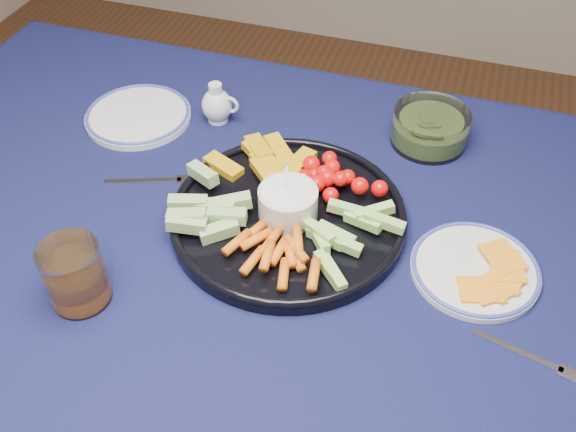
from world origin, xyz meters
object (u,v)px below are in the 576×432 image
(creamer_pitcher, at_px, (217,105))
(side_plate_extra, at_px, (138,115))
(dining_table, at_px, (304,304))
(crudite_platter, at_px, (286,213))
(cheese_plate, at_px, (475,268))
(pickle_bowl, at_px, (430,129))
(juice_tumbler, at_px, (76,278))

(creamer_pitcher, relative_size, side_plate_extra, 0.40)
(dining_table, relative_size, crudite_platter, 4.45)
(crudite_platter, distance_m, creamer_pitcher, 0.30)
(dining_table, bearing_deg, cheese_plate, 16.25)
(pickle_bowl, bearing_deg, juice_tumbler, -128.62)
(cheese_plate, bearing_deg, dining_table, -163.75)
(side_plate_extra, bearing_deg, dining_table, -32.40)
(pickle_bowl, bearing_deg, cheese_plate, -68.19)
(pickle_bowl, bearing_deg, dining_table, -108.97)
(pickle_bowl, relative_size, juice_tumbler, 1.38)
(pickle_bowl, xyz_separation_m, cheese_plate, (0.12, -0.29, -0.02))
(crudite_platter, relative_size, cheese_plate, 1.98)
(dining_table, relative_size, creamer_pitcher, 21.09)
(dining_table, xyz_separation_m, pickle_bowl, (0.12, 0.36, 0.12))
(crudite_platter, relative_size, pickle_bowl, 2.73)
(crudite_platter, distance_m, pickle_bowl, 0.33)
(creamer_pitcher, distance_m, pickle_bowl, 0.39)
(crudite_platter, bearing_deg, juice_tumbler, -134.34)
(creamer_pitcher, height_order, side_plate_extra, creamer_pitcher)
(cheese_plate, distance_m, side_plate_extra, 0.68)
(pickle_bowl, distance_m, cheese_plate, 0.31)
(dining_table, xyz_separation_m, creamer_pitcher, (-0.27, 0.31, 0.12))
(pickle_bowl, relative_size, side_plate_extra, 0.69)
(side_plate_extra, bearing_deg, pickle_bowl, 10.63)
(crudite_platter, xyz_separation_m, cheese_plate, (0.30, -0.01, -0.01))
(pickle_bowl, xyz_separation_m, side_plate_extra, (-0.54, -0.10, -0.02))
(dining_table, distance_m, crudite_platter, 0.15)
(crudite_platter, height_order, pickle_bowl, crudite_platter)
(crudite_platter, height_order, side_plate_extra, crudite_platter)
(cheese_plate, height_order, juice_tumbler, juice_tumbler)
(juice_tumbler, bearing_deg, pickle_bowl, 51.38)
(creamer_pitcher, xyz_separation_m, cheese_plate, (0.51, -0.24, -0.02))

